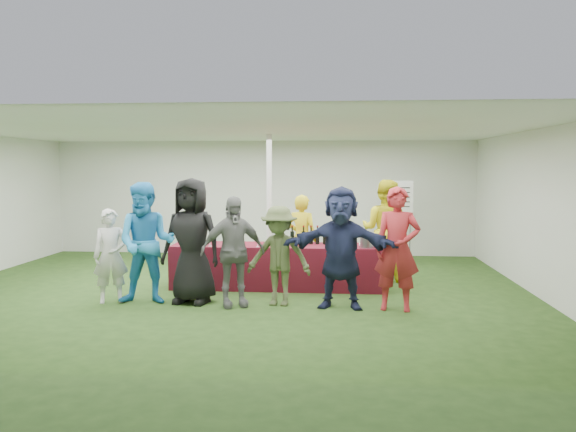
# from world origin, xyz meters

# --- Properties ---
(ground) EXTENTS (60.00, 60.00, 0.00)m
(ground) POSITION_xyz_m (0.00, 0.00, 0.00)
(ground) COLOR #284719
(ground) RESTS_ON ground
(tent) EXTENTS (10.00, 10.00, 10.00)m
(tent) POSITION_xyz_m (0.50, 1.20, 1.35)
(tent) COLOR white
(tent) RESTS_ON ground
(serving_table) EXTENTS (3.60, 0.80, 0.75)m
(serving_table) POSITION_xyz_m (0.73, 0.27, 0.38)
(serving_table) COLOR maroon
(serving_table) RESTS_ON ground
(wine_bottles) EXTENTS (0.71, 0.09, 0.32)m
(wine_bottles) POSITION_xyz_m (1.36, 0.41, 0.87)
(wine_bottles) COLOR black
(wine_bottles) RESTS_ON serving_table
(wine_glasses) EXTENTS (2.82, 0.09, 0.16)m
(wine_glasses) POSITION_xyz_m (0.27, 0.01, 0.86)
(wine_glasses) COLOR silver
(wine_glasses) RESTS_ON serving_table
(water_bottle) EXTENTS (0.07, 0.07, 0.23)m
(water_bottle) POSITION_xyz_m (0.74, 0.35, 0.85)
(water_bottle) COLOR silver
(water_bottle) RESTS_ON serving_table
(bar_towel) EXTENTS (0.25, 0.18, 0.03)m
(bar_towel) POSITION_xyz_m (2.28, 0.32, 0.77)
(bar_towel) COLOR white
(bar_towel) RESTS_ON serving_table
(dump_bucket) EXTENTS (0.23, 0.23, 0.18)m
(dump_bucket) POSITION_xyz_m (2.27, 0.05, 0.84)
(dump_bucket) COLOR slate
(dump_bucket) RESTS_ON serving_table
(wine_list_sign) EXTENTS (0.50, 0.03, 1.80)m
(wine_list_sign) POSITION_xyz_m (3.14, 2.78, 1.32)
(wine_list_sign) COLOR slate
(wine_list_sign) RESTS_ON ground
(staff_pourer) EXTENTS (0.67, 0.54, 1.59)m
(staff_pourer) POSITION_xyz_m (1.14, 0.80, 0.80)
(staff_pourer) COLOR gold
(staff_pourer) RESTS_ON ground
(staff_back) EXTENTS (1.10, 0.99, 1.86)m
(staff_back) POSITION_xyz_m (2.66, 1.14, 0.93)
(staff_back) COLOR gold
(staff_back) RESTS_ON ground
(customer_0) EXTENTS (0.62, 0.53, 1.45)m
(customer_0) POSITION_xyz_m (-1.70, -1.00, 0.73)
(customer_0) COLOR silver
(customer_0) RESTS_ON ground
(customer_1) EXTENTS (0.95, 0.77, 1.86)m
(customer_1) POSITION_xyz_m (-1.13, -1.01, 0.93)
(customer_1) COLOR #268ACE
(customer_1) RESTS_ON ground
(customer_2) EXTENTS (1.03, 0.77, 1.92)m
(customer_2) POSITION_xyz_m (-0.45, -0.90, 0.96)
(customer_2) COLOR black
(customer_2) RESTS_ON ground
(customer_3) EXTENTS (1.05, 0.76, 1.66)m
(customer_3) POSITION_xyz_m (0.22, -1.08, 0.83)
(customer_3) COLOR slate
(customer_3) RESTS_ON ground
(customer_4) EXTENTS (1.05, 0.70, 1.51)m
(customer_4) POSITION_xyz_m (0.90, -0.95, 0.75)
(customer_4) COLOR #46522D
(customer_4) RESTS_ON ground
(customer_5) EXTENTS (1.72, 0.68, 1.81)m
(customer_5) POSITION_xyz_m (1.83, -1.03, 0.90)
(customer_5) COLOR #1B2140
(customer_5) RESTS_ON ground
(customer_6) EXTENTS (0.72, 0.53, 1.81)m
(customer_6) POSITION_xyz_m (2.64, -1.10, 0.90)
(customer_6) COLOR #A72328
(customer_6) RESTS_ON ground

